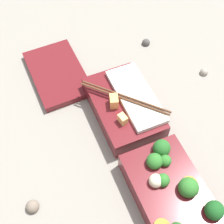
% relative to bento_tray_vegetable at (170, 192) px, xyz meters
% --- Properties ---
extents(ground_plane, '(3.00, 3.00, 0.00)m').
position_rel_bento_tray_vegetable_xyz_m(ground_plane, '(0.12, 0.00, -0.03)').
color(ground_plane, gray).
extents(bento_tray_vegetable, '(0.22, 0.15, 0.08)m').
position_rel_bento_tray_vegetable_xyz_m(bento_tray_vegetable, '(0.00, 0.00, 0.00)').
color(bento_tray_vegetable, maroon).
rests_on(bento_tray_vegetable, ground_plane).
extents(bento_tray_rice, '(0.22, 0.16, 0.08)m').
position_rel_bento_tray_vegetable_xyz_m(bento_tray_rice, '(0.23, -0.01, -0.00)').
color(bento_tray_rice, maroon).
rests_on(bento_tray_rice, ground_plane).
extents(bento_lid, '(0.22, 0.14, 0.02)m').
position_rel_bento_tray_vegetable_xyz_m(bento_lid, '(0.42, 0.12, -0.02)').
color(bento_lid, maroon).
rests_on(bento_lid, ground_plane).
extents(pebble_0, '(0.02, 0.02, 0.02)m').
position_rel_bento_tray_vegetable_xyz_m(pebble_0, '(0.27, -0.26, -0.03)').
color(pebble_0, gray).
rests_on(pebble_0, ground_plane).
extents(pebble_1, '(0.03, 0.03, 0.03)m').
position_rel_bento_tray_vegetable_xyz_m(pebble_1, '(0.09, 0.27, -0.02)').
color(pebble_1, '#7A6B5B').
rests_on(pebble_1, ground_plane).
extents(pebble_2, '(0.02, 0.02, 0.02)m').
position_rel_bento_tray_vegetable_xyz_m(pebble_2, '(0.43, -0.16, -0.03)').
color(pebble_2, '#474442').
rests_on(pebble_2, ground_plane).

